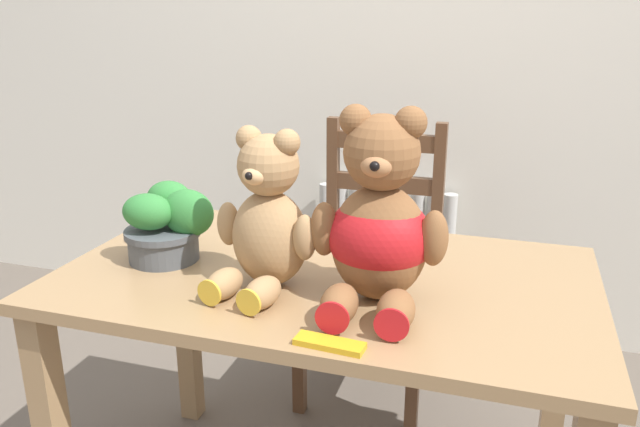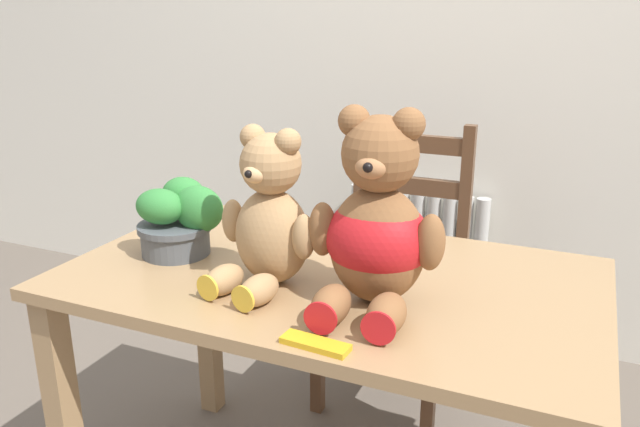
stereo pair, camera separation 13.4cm
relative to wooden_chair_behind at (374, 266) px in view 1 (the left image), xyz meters
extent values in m
cube|color=silver|center=(0.03, 0.54, 0.83)|extent=(8.00, 0.04, 2.60)
cylinder|color=beige|center=(-0.32, 0.47, -0.16)|extent=(0.06, 0.06, 0.62)
cylinder|color=beige|center=(-0.26, 0.47, -0.16)|extent=(0.06, 0.06, 0.62)
cylinder|color=beige|center=(-0.19, 0.47, -0.16)|extent=(0.06, 0.06, 0.62)
cylinder|color=beige|center=(-0.12, 0.47, -0.16)|extent=(0.06, 0.06, 0.62)
cylinder|color=beige|center=(-0.06, 0.47, -0.16)|extent=(0.06, 0.06, 0.62)
cylinder|color=beige|center=(0.01, 0.47, -0.16)|extent=(0.06, 0.06, 0.62)
cylinder|color=beige|center=(0.08, 0.47, -0.16)|extent=(0.06, 0.06, 0.62)
cylinder|color=beige|center=(0.14, 0.47, -0.16)|extent=(0.06, 0.06, 0.62)
cylinder|color=beige|center=(0.21, 0.47, -0.16)|extent=(0.06, 0.06, 0.62)
cube|color=beige|center=(-0.06, 0.47, -0.45)|extent=(0.60, 0.10, 0.04)
cube|color=#9E7A51|center=(0.03, -0.70, 0.25)|extent=(1.25, 0.73, 0.03)
cube|color=#9E7A51|center=(-0.54, -0.38, -0.12)|extent=(0.06, 0.06, 0.71)
cube|color=#9E7A51|center=(0.61, -0.38, -0.12)|extent=(0.06, 0.06, 0.71)
cube|color=brown|center=(0.00, -0.05, -0.03)|extent=(0.43, 0.43, 0.03)
cube|color=brown|center=(0.19, -0.25, -0.26)|extent=(0.04, 0.04, 0.42)
cube|color=brown|center=(-0.19, -0.25, -0.26)|extent=(0.04, 0.04, 0.42)
cube|color=brown|center=(0.19, 0.14, 0.01)|extent=(0.04, 0.04, 0.97)
cube|color=brown|center=(-0.19, 0.14, 0.01)|extent=(0.04, 0.04, 0.97)
cube|color=brown|center=(0.00, 0.14, 0.42)|extent=(0.35, 0.03, 0.06)
cube|color=brown|center=(0.00, 0.14, 0.27)|extent=(0.35, 0.03, 0.06)
ellipsoid|color=tan|center=(-0.07, -0.79, 0.38)|extent=(0.20, 0.18, 0.22)
sphere|color=tan|center=(-0.07, -0.79, 0.54)|extent=(0.14, 0.14, 0.14)
sphere|color=tan|center=(-0.02, -0.80, 0.60)|extent=(0.06, 0.06, 0.06)
sphere|color=tan|center=(-0.11, -0.78, 0.60)|extent=(0.06, 0.06, 0.06)
ellipsoid|color=#E5B279|center=(-0.07, -0.84, 0.53)|extent=(0.07, 0.06, 0.04)
sphere|color=black|center=(-0.08, -0.86, 0.54)|extent=(0.02, 0.02, 0.02)
ellipsoid|color=tan|center=(0.03, -0.83, 0.40)|extent=(0.06, 0.06, 0.10)
ellipsoid|color=tan|center=(-0.17, -0.79, 0.40)|extent=(0.06, 0.06, 0.10)
ellipsoid|color=tan|center=(-0.04, -0.91, 0.30)|extent=(0.08, 0.12, 0.06)
cylinder|color=gold|center=(-0.05, -0.96, 0.30)|extent=(0.06, 0.02, 0.06)
ellipsoid|color=tan|center=(-0.13, -0.89, 0.30)|extent=(0.08, 0.12, 0.06)
cylinder|color=gold|center=(-0.14, -0.94, 0.30)|extent=(0.06, 0.02, 0.06)
ellipsoid|color=brown|center=(0.18, -0.79, 0.39)|extent=(0.21, 0.18, 0.25)
sphere|color=brown|center=(0.18, -0.79, 0.59)|extent=(0.16, 0.16, 0.16)
sphere|color=brown|center=(0.24, -0.79, 0.65)|extent=(0.07, 0.07, 0.07)
sphere|color=brown|center=(0.13, -0.79, 0.65)|extent=(0.07, 0.07, 0.07)
ellipsoid|color=#B2794C|center=(0.19, -0.85, 0.58)|extent=(0.07, 0.06, 0.05)
sphere|color=black|center=(0.19, -0.88, 0.58)|extent=(0.02, 0.02, 0.02)
ellipsoid|color=brown|center=(0.30, -0.81, 0.42)|extent=(0.06, 0.06, 0.12)
ellipsoid|color=brown|center=(0.07, -0.82, 0.42)|extent=(0.06, 0.06, 0.12)
ellipsoid|color=brown|center=(0.25, -0.92, 0.31)|extent=(0.08, 0.13, 0.07)
cylinder|color=red|center=(0.25, -0.98, 0.31)|extent=(0.07, 0.01, 0.07)
ellipsoid|color=brown|center=(0.13, -0.92, 0.31)|extent=(0.08, 0.13, 0.07)
cylinder|color=red|center=(0.14, -0.98, 0.31)|extent=(0.07, 0.01, 0.07)
ellipsoid|color=red|center=(0.18, -0.79, 0.41)|extent=(0.23, 0.20, 0.18)
cylinder|color=#4C5156|center=(-0.37, -0.74, 0.31)|extent=(0.17, 0.17, 0.08)
cylinder|color=#4C5156|center=(-0.37, -0.74, 0.34)|extent=(0.19, 0.19, 0.02)
ellipsoid|color=#337F38|center=(-0.31, -0.72, 0.39)|extent=(0.13, 0.09, 0.12)
ellipsoid|color=#337F38|center=(-0.39, -0.67, 0.40)|extent=(0.12, 0.09, 0.09)
ellipsoid|color=#337F38|center=(-0.39, -0.76, 0.40)|extent=(0.13, 0.10, 0.09)
cube|color=gold|center=(0.14, -1.02, 0.27)|extent=(0.14, 0.05, 0.01)
camera|label=1|loc=(0.43, -2.00, 0.86)|focal=35.00mm
camera|label=2|loc=(0.56, -1.96, 0.86)|focal=35.00mm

